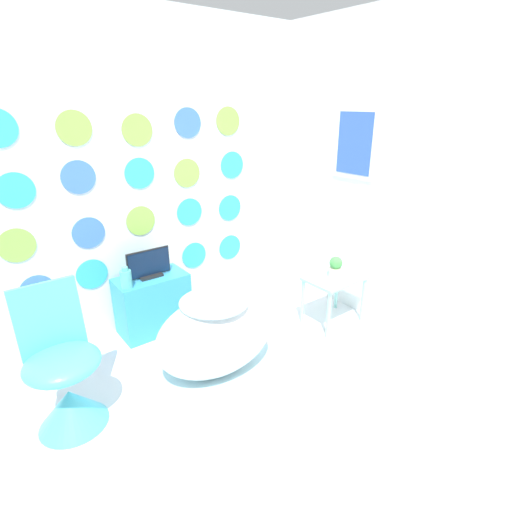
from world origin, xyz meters
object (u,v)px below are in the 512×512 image
Objects in this scene: bathtub at (216,334)px; chair at (66,385)px; potted_plant_left at (336,267)px; tv at (149,265)px; vase at (126,279)px.

bathtub is 1.02× the size of chair.
chair is 2.24m from potted_plant_left.
tv reaches higher than vase.
bathtub is 1.23m from potted_plant_left.
tv is at bearing 99.06° from bathtub.
tv reaches higher than bathtub.
tv reaches higher than potted_plant_left.
bathtub is 5.16× the size of vase.
vase is (0.65, 0.62, 0.30)m from chair.
tv is (-0.13, 0.81, 0.32)m from bathtub.
chair is 5.06× the size of vase.
vase is 1.75m from potted_plant_left.
chair is (-1.01, 0.09, -0.00)m from bathtub.
tv is at bearing 39.13° from chair.
vase is at bearing -157.97° from tv.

